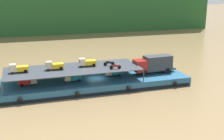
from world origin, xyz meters
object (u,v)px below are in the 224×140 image
object	(u,v)px
covered_lorry	(154,64)
motorcycle_upper_port	(115,66)
mini_truck_lower_aft	(72,77)
mini_truck_lower_mid	(113,72)
mini_truck_upper_mid	(54,65)
mini_truck_upper_stern	(19,68)
motorcycle_upper_centre	(109,63)
cargo_barge	(96,83)
mini_truck_upper_fore	(87,62)
mini_truck_lower_stern	(28,81)

from	to	relation	value
covered_lorry	motorcycle_upper_port	distance (m)	8.16
mini_truck_lower_aft	mini_truck_lower_mid	world-z (taller)	same
mini_truck_lower_aft	motorcycle_upper_port	world-z (taller)	motorcycle_upper_port
mini_truck_lower_aft	mini_truck_upper_mid	world-z (taller)	mini_truck_upper_mid
mini_truck_lower_aft	mini_truck_upper_stern	bearing A→B (deg)	175.61
mini_truck_lower_aft	motorcycle_upper_centre	world-z (taller)	motorcycle_upper_centre
cargo_barge	motorcycle_upper_centre	world-z (taller)	motorcycle_upper_centre
mini_truck_lower_aft	motorcycle_upper_port	xyz separation A→B (m)	(6.56, -1.91, 1.74)
covered_lorry	mini_truck_upper_stern	size ratio (longest dim) A/B	2.87
mini_truck_lower_mid	mini_truck_upper_fore	distance (m)	4.92
mini_truck_lower_stern	motorcycle_upper_centre	world-z (taller)	motorcycle_upper_centre
motorcycle_upper_port	motorcycle_upper_centre	size ratio (longest dim) A/B	1.00
mini_truck_lower_stern	covered_lorry	bearing A→B (deg)	0.54
mini_truck_upper_mid	motorcycle_upper_centre	world-z (taller)	mini_truck_upper_mid
mini_truck_upper_fore	motorcycle_upper_centre	world-z (taller)	mini_truck_upper_fore
covered_lorry	mini_truck_upper_stern	bearing A→B (deg)	179.33
mini_truck_upper_stern	motorcycle_upper_port	world-z (taller)	mini_truck_upper_stern
mini_truck_lower_aft	mini_truck_lower_stern	bearing A→B (deg)	178.69
mini_truck_lower_aft	mini_truck_upper_fore	distance (m)	3.56
motorcycle_upper_centre	cargo_barge	bearing A→B (deg)	-179.38
mini_truck_upper_mid	mini_truck_lower_stern	bearing A→B (deg)	-173.54
mini_truck_upper_mid	mini_truck_upper_fore	size ratio (longest dim) A/B	1.00
covered_lorry	mini_truck_upper_stern	xyz separation A→B (m)	(-22.45, 0.26, 1.00)
mini_truck_lower_stern	motorcycle_upper_port	distance (m)	13.72
cargo_barge	mini_truck_lower_stern	bearing A→B (deg)	-178.60
mini_truck_upper_fore	motorcycle_upper_centre	size ratio (longest dim) A/B	1.45
mini_truck_lower_stern	mini_truck_lower_aft	distance (m)	6.89
mini_truck_upper_stern	mini_truck_upper_fore	distance (m)	10.82
mini_truck_lower_stern	mini_truck_upper_fore	bearing A→B (deg)	5.67
cargo_barge	covered_lorry	distance (m)	10.63
mini_truck_upper_stern	motorcycle_upper_centre	size ratio (longest dim) A/B	1.45
mini_truck_lower_mid	motorcycle_upper_port	bearing A→B (deg)	-102.78
mini_truck_lower_stern	mini_truck_lower_mid	world-z (taller)	same
mini_truck_upper_fore	motorcycle_upper_centre	xyz separation A→B (m)	(3.51, -0.66, -0.26)
cargo_barge	mini_truck_upper_fore	bearing A→B (deg)	152.16
motorcycle_upper_centre	mini_truck_lower_stern	bearing A→B (deg)	-178.73
mini_truck_lower_mid	mini_truck_upper_stern	distance (m)	15.43
cargo_barge	mini_truck_upper_stern	distance (m)	12.59
mini_truck_upper_fore	motorcycle_upper_centre	bearing A→B (deg)	-10.70
cargo_barge	mini_truck_lower_mid	bearing A→B (deg)	9.88
mini_truck_upper_fore	motorcycle_upper_centre	distance (m)	3.58
cargo_barge	mini_truck_lower_mid	xyz separation A→B (m)	(3.19, 0.56, 1.44)
mini_truck_lower_mid	mini_truck_upper_fore	size ratio (longest dim) A/B	1.00
cargo_barge	mini_truck_lower_aft	bearing A→B (deg)	-173.99
mini_truck_lower_stern	motorcycle_upper_port	xyz separation A→B (m)	(13.45, -2.07, 1.74)
mini_truck_lower_mid	motorcycle_upper_port	xyz separation A→B (m)	(-0.66, -2.89, 1.74)
cargo_barge	mini_truck_upper_mid	size ratio (longest dim) A/B	11.12
mini_truck_lower_aft	motorcycle_upper_centre	xyz separation A→B (m)	(6.24, 0.45, 1.74)
mini_truck_upper_stern	motorcycle_upper_port	xyz separation A→B (m)	(14.64, -2.53, -0.26)
mini_truck_upper_mid	mini_truck_upper_fore	distance (m)	5.43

